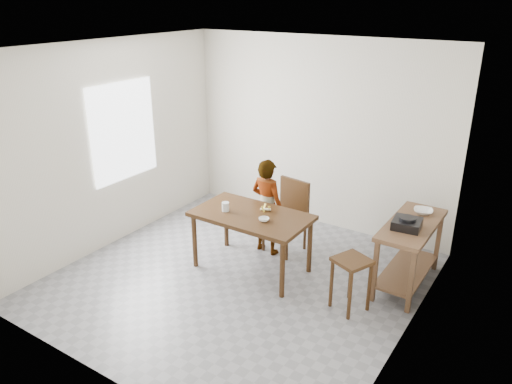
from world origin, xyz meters
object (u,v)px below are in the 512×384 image
Objects in this scene: dining_table at (252,242)px; child at (267,207)px; dining_chair at (285,217)px; stool at (350,284)px; prep_counter at (408,254)px.

child reaches higher than dining_table.
dining_chair is 1.56× the size of stool.
dining_table is 1.86m from prep_counter.
stool is at bearing -114.02° from prep_counter.
prep_counter is (1.72, 0.70, 0.03)m from dining_table.
prep_counter reaches higher than stool.
prep_counter is at bearing -168.80° from child.
dining_chair is at bearing -178.27° from prep_counter.
dining_table is 1.09× the size of child.
dining_chair is 1.49m from stool.
dining_table is 1.17× the size of prep_counter.
child is 1.61m from stool.
dining_chair is (0.18, 0.15, -0.17)m from child.
child is at bearing -131.01° from dining_chair.
prep_counter is 1.84m from child.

